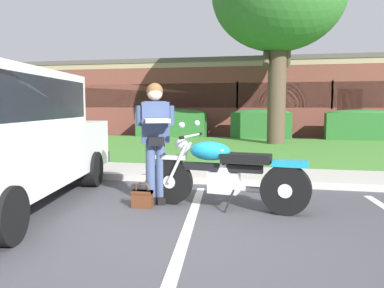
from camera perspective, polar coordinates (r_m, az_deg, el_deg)
ground_plane at (r=4.38m, az=1.52°, el=-12.98°), size 140.00×140.00×0.00m
curb_strip at (r=7.07m, az=5.95°, el=-5.33°), size 60.00×0.20×0.12m
concrete_walk at (r=7.91m, az=6.67°, el=-4.33°), size 60.00×1.50×0.08m
grass_lawn at (r=12.62m, az=8.91°, el=-0.72°), size 60.00×8.03×0.06m
stall_stripe_1 at (r=4.60m, az=-0.62°, el=-11.98°), size 0.68×4.38×0.01m
motorcycle at (r=5.34m, az=5.74°, el=-4.29°), size 2.24×0.82×1.18m
rider_person at (r=5.58m, az=-5.28°, el=1.58°), size 0.57×0.66×1.70m
handbag at (r=5.50m, az=-7.14°, el=-7.60°), size 0.28×0.13×0.36m
hedge_left at (r=17.26m, az=-2.93°, el=3.07°), size 3.01×0.90×1.24m
hedge_center_left at (r=16.64m, az=9.93°, el=2.91°), size 2.45×0.90×1.24m
hedge_center_right at (r=16.91m, az=23.05°, el=2.59°), size 2.66×0.90×1.24m
brick_building at (r=22.41m, az=7.74°, el=6.49°), size 23.90×9.15×3.56m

